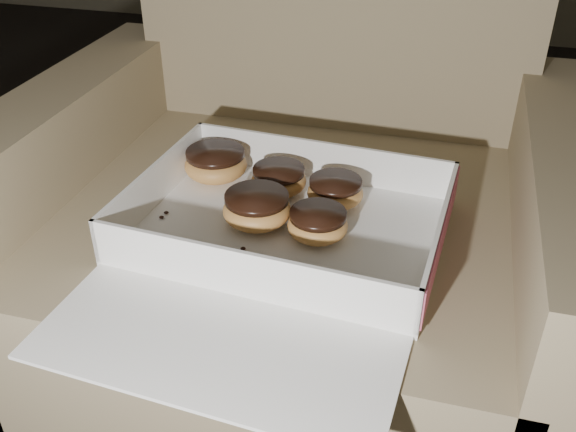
# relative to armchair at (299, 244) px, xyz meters

# --- Properties ---
(floor) EXTENTS (4.50, 4.50, 0.00)m
(floor) POSITION_rel_armchair_xyz_m (-0.45, -0.01, -0.29)
(floor) COLOR black
(floor) RESTS_ON ground
(armchair) EXTENTS (0.89, 0.75, 0.93)m
(armchair) POSITION_rel_armchair_xyz_m (0.00, 0.00, 0.00)
(armchair) COLOR #897957
(armchair) RESTS_ON floor
(bakery_box) EXTENTS (0.46, 0.52, 0.07)m
(bakery_box) POSITION_rel_armchair_xyz_m (0.02, -0.19, 0.14)
(bakery_box) COLOR white
(bakery_box) RESTS_ON armchair
(donut_a) EXTENTS (0.08, 0.08, 0.04)m
(donut_a) POSITION_rel_armchair_xyz_m (0.07, -0.16, 0.15)
(donut_a) COLOR #E59A50
(donut_a) RESTS_ON bakery_box
(donut_b) EXTENTS (0.08, 0.08, 0.04)m
(donut_b) POSITION_rel_armchair_xyz_m (0.07, -0.07, 0.15)
(donut_b) COLOR #E59A50
(donut_b) RESTS_ON bakery_box
(donut_c) EXTENTS (0.10, 0.10, 0.05)m
(donut_c) POSITION_rel_armchair_xyz_m (-0.03, -0.15, 0.16)
(donut_c) COLOR #E59A50
(donut_c) RESTS_ON bakery_box
(donut_d) EXTENTS (0.08, 0.08, 0.04)m
(donut_d) POSITION_rel_armchair_xyz_m (-0.02, -0.05, 0.15)
(donut_d) COLOR #E59A50
(donut_d) RESTS_ON bakery_box
(donut_e) EXTENTS (0.10, 0.10, 0.05)m
(donut_e) POSITION_rel_armchair_xyz_m (-0.13, -0.04, 0.16)
(donut_e) COLOR #E59A50
(donut_e) RESTS_ON bakery_box
(crumb_a) EXTENTS (0.01, 0.01, 0.00)m
(crumb_a) POSITION_rel_armchair_xyz_m (-0.16, -0.17, 0.13)
(crumb_a) COLOR black
(crumb_a) RESTS_ON bakery_box
(crumb_b) EXTENTS (0.01, 0.01, 0.00)m
(crumb_b) POSITION_rel_armchair_xyz_m (-0.16, -0.16, 0.13)
(crumb_b) COLOR black
(crumb_b) RESTS_ON bakery_box
(crumb_c) EXTENTS (0.01, 0.01, 0.00)m
(crumb_c) POSITION_rel_armchair_xyz_m (-0.02, -0.21, 0.13)
(crumb_c) COLOR black
(crumb_c) RESTS_ON bakery_box
(crumb_d) EXTENTS (0.01, 0.01, 0.00)m
(crumb_d) POSITION_rel_armchair_xyz_m (-0.01, -0.28, 0.13)
(crumb_d) COLOR black
(crumb_d) RESTS_ON bakery_box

